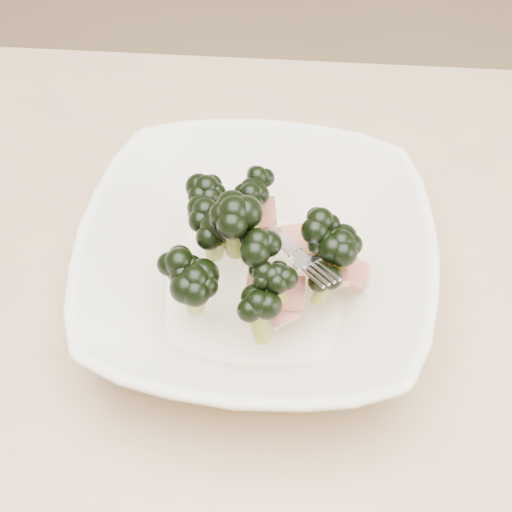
% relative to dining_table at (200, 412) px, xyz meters
% --- Properties ---
extents(dining_table, '(1.20, 0.80, 0.75)m').
position_rel_dining_table_xyz_m(dining_table, '(0.00, 0.00, 0.00)').
color(dining_table, tan).
rests_on(dining_table, ground).
extents(broccoli_dish, '(0.30, 0.30, 0.13)m').
position_rel_dining_table_xyz_m(broccoli_dish, '(0.05, 0.07, 0.14)').
color(broccoli_dish, silver).
rests_on(broccoli_dish, dining_table).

